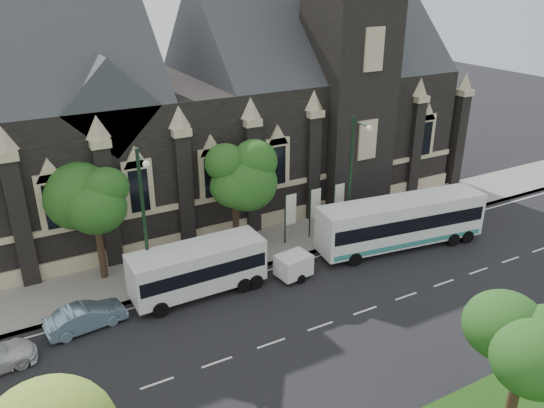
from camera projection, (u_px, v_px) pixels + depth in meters
ground at (271, 343)px, 27.24m from camera, size 160.00×160.00×0.00m
sidewalk at (202, 261)px, 34.86m from camera, size 80.00×5.00×0.15m
museum at (213, 102)px, 41.36m from camera, size 40.00×17.70×29.90m
tree_park_east at (527, 332)px, 20.63m from camera, size 3.40×3.40×6.28m
tree_walk_right at (236, 165)px, 34.96m from camera, size 4.08×4.08×7.80m
tree_walk_left at (96, 191)px, 31.02m from camera, size 3.91×3.91×7.64m
street_lamp_near at (352, 175)px, 35.33m from camera, size 0.36×1.88×9.00m
street_lamp_mid at (145, 217)px, 29.15m from camera, size 0.36×1.88×9.00m
banner_flag_left at (289, 213)px, 36.31m from camera, size 0.90×0.10×4.00m
banner_flag_center at (314, 207)px, 37.19m from camera, size 0.90×0.10×4.00m
banner_flag_right at (337, 202)px, 38.07m from camera, size 0.90×0.10×4.00m
tour_coach at (401, 222)px, 36.18m from camera, size 12.10×4.06×3.46m
shuttle_bus at (198, 267)px, 30.90m from camera, size 7.86×2.80×3.02m
box_trailer at (293, 265)px, 32.77m from camera, size 3.02×1.78×1.57m
sedan at (86, 317)px, 28.19m from camera, size 4.30×1.95×1.37m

